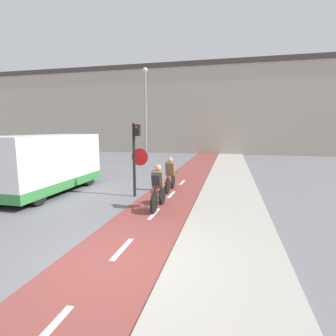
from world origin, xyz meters
TOP-DOWN VIEW (x-y plane):
  - ground_plane at (0.00, 0.00)m, footprint 120.00×120.00m
  - bike_lane at (0.00, 0.00)m, footprint 2.20×60.00m
  - sidewalk_strip at (2.30, 0.00)m, footprint 2.40×60.00m
  - building_row_background at (0.00, 25.98)m, footprint 60.00×5.20m
  - traffic_light_pole at (-1.29, 4.96)m, footprint 0.67×0.25m
  - street_lamp_far at (-4.11, 14.81)m, footprint 0.36×0.36m
  - cyclist_near at (-0.03, 3.57)m, footprint 0.46×1.72m
  - cyclist_far at (-0.20, 6.14)m, footprint 0.46×1.66m
  - van at (-5.12, 4.68)m, footprint 2.05×5.21m

SIDE VIEW (x-z plane):
  - ground_plane at x=0.00m, z-range 0.00..0.00m
  - bike_lane at x=0.00m, z-range 0.00..0.02m
  - sidewalk_strip at x=2.30m, z-range 0.00..0.05m
  - cyclist_far at x=-0.20m, z-range -0.07..1.40m
  - cyclist_near at x=-0.03m, z-range -0.04..1.47m
  - van at x=-5.12m, z-range -0.02..2.39m
  - traffic_light_pole at x=-1.29m, z-range 0.35..3.23m
  - street_lamp_far at x=-4.11m, z-range 0.77..7.94m
  - building_row_background at x=0.00m, z-range 0.01..9.61m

